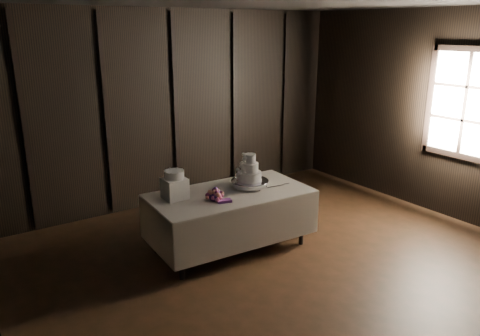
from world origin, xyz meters
name	(u,v)px	position (x,y,z in m)	size (l,w,h in m)	color
room	(339,158)	(0.00, 0.00, 1.50)	(6.08, 7.08, 3.08)	black
window	(465,104)	(2.97, 0.50, 1.70)	(0.06, 1.16, 1.56)	black
display_table	(230,218)	(-0.28, 1.50, 0.42)	(2.04, 1.14, 0.76)	silver
cake_stand	(250,184)	(0.03, 1.52, 0.81)	(0.48, 0.48, 0.09)	silver
wedding_cake	(249,171)	(0.01, 1.51, 0.99)	(0.33, 0.29, 0.35)	white
bouquet	(215,195)	(-0.57, 1.38, 0.82)	(0.27, 0.37, 0.18)	#DD6092
box_pedestal	(175,188)	(-0.94, 1.70, 0.89)	(0.26, 0.26, 0.25)	white
small_cake	(174,175)	(-0.94, 1.70, 1.06)	(0.24, 0.24, 0.09)	white
cake_knife	(274,187)	(0.30, 1.35, 0.77)	(0.37, 0.02, 0.01)	silver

